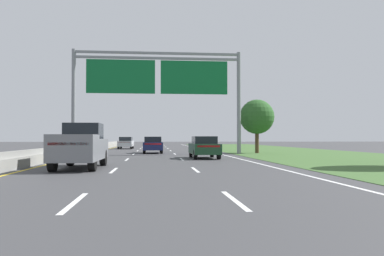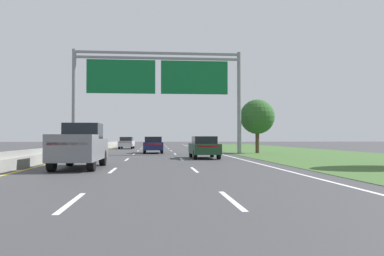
{
  "view_description": "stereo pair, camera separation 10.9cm",
  "coord_description": "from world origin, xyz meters",
  "views": [
    {
      "loc": [
        -0.05,
        1.12,
        1.48
      ],
      "look_at": [
        2.74,
        30.4,
        2.19
      ],
      "focal_mm": 37.56,
      "sensor_mm": 36.0,
      "label": 1
    },
    {
      "loc": [
        0.05,
        1.11,
        1.48
      ],
      "look_at": [
        2.74,
        30.4,
        2.19
      ],
      "focal_mm": 37.56,
      "sensor_mm": 36.0,
      "label": 2
    }
  ],
  "objects": [
    {
      "name": "median_barrier_concrete",
      "position": [
        -6.6,
        35.0,
        0.35
      ],
      "size": [
        0.6,
        110.0,
        0.85
      ],
      "color": "gray",
      "rests_on": "ground"
    },
    {
      "name": "grass_verge_right",
      "position": [
        13.95,
        35.0,
        0.01
      ],
      "size": [
        14.0,
        110.0,
        0.02
      ],
      "primitive_type": "cube",
      "color": "#3D602D",
      "rests_on": "ground"
    },
    {
      "name": "lane_striping",
      "position": [
        0.0,
        34.54,
        0.0
      ],
      "size": [
        11.96,
        106.0,
        0.01
      ],
      "color": "white",
      "rests_on": "ground"
    },
    {
      "name": "overhead_sign_gantry",
      "position": [
        0.3,
        36.84,
        6.54
      ],
      "size": [
        15.06,
        0.42,
        9.26
      ],
      "color": "gray",
      "rests_on": "ground"
    },
    {
      "name": "ground_plane",
      "position": [
        0.0,
        35.0,
        0.0
      ],
      "size": [
        220.0,
        220.0,
        0.0
      ],
      "primitive_type": "plane",
      "color": "#3D3D3F"
    },
    {
      "name": "car_navy_centre_lane_sedan",
      "position": [
        -0.14,
        39.56,
        0.82
      ],
      "size": [
        1.85,
        4.41,
        1.57
      ],
      "rotation": [
        0.0,
        0.0,
        1.58
      ],
      "color": "#161E47",
      "rests_on": "ground"
    },
    {
      "name": "car_darkgreen_right_lane_sedan",
      "position": [
        3.53,
        29.57,
        0.82
      ],
      "size": [
        1.87,
        4.42,
        1.57
      ],
      "rotation": [
        0.0,
        0.0,
        1.58
      ],
      "color": "#193D23",
      "rests_on": "ground"
    },
    {
      "name": "pickup_truck_grey",
      "position": [
        -3.57,
        20.92,
        1.07
      ],
      "size": [
        2.03,
        5.41,
        2.2
      ],
      "rotation": [
        0.0,
        0.0,
        1.57
      ],
      "color": "slate",
      "rests_on": "ground"
    },
    {
      "name": "car_silver_left_lane_sedan",
      "position": [
        -3.71,
        54.7,
        0.82
      ],
      "size": [
        1.94,
        4.45,
        1.57
      ],
      "rotation": [
        0.0,
        0.0,
        1.54
      ],
      "color": "#B2B5BA",
      "rests_on": "ground"
    },
    {
      "name": "roadside_tree_mid",
      "position": [
        9.71,
        38.43,
        3.45
      ],
      "size": [
        3.29,
        3.29,
        5.11
      ],
      "color": "#4C3823",
      "rests_on": "ground"
    }
  ]
}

